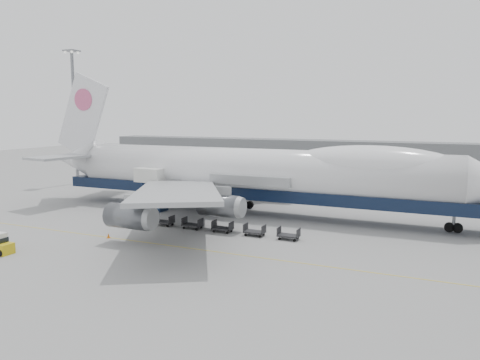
% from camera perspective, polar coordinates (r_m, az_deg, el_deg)
% --- Properties ---
extents(ground, '(260.00, 260.00, 0.00)m').
position_cam_1_polar(ground, '(53.34, -3.47, -6.58)').
color(ground, gray).
rests_on(ground, ground).
extents(apron_line, '(60.00, 0.15, 0.01)m').
position_cam_1_polar(apron_line, '(48.30, -6.80, -8.18)').
color(apron_line, gold).
rests_on(apron_line, ground).
extents(hangar, '(110.00, 8.00, 7.00)m').
position_cam_1_polar(hangar, '(121.03, 7.70, 3.23)').
color(hangar, slate).
rests_on(hangar, ground).
extents(floodlight_mast, '(2.40, 2.40, 25.43)m').
position_cam_1_polar(floodlight_mast, '(95.98, -19.54, 8.05)').
color(floodlight_mast, slate).
rests_on(floodlight_mast, ground).
extents(airliner, '(67.00, 55.30, 19.98)m').
position_cam_1_polar(airliner, '(62.75, 2.07, 0.86)').
color(airliner, white).
rests_on(airliner, ground).
extents(catering_truck, '(4.52, 3.25, 5.97)m').
position_cam_1_polar(catering_truck, '(66.89, -10.84, -0.74)').
color(catering_truck, '#162644').
rests_on(catering_truck, ground).
extents(traffic_cone, '(0.38, 0.38, 0.56)m').
position_cam_1_polar(traffic_cone, '(53.45, -15.75, -6.55)').
color(traffic_cone, orange).
rests_on(traffic_cone, ground).
extents(dolly_0, '(2.30, 1.35, 1.30)m').
position_cam_1_polar(dolly_0, '(57.79, -9.24, -4.99)').
color(dolly_0, '#2D2D30').
rests_on(dolly_0, ground).
extents(dolly_1, '(2.30, 1.35, 1.30)m').
position_cam_1_polar(dolly_1, '(55.75, -5.81, -5.40)').
color(dolly_1, '#2D2D30').
rests_on(dolly_1, ground).
extents(dolly_2, '(2.30, 1.35, 1.30)m').
position_cam_1_polar(dolly_2, '(53.94, -2.13, -5.83)').
color(dolly_2, '#2D2D30').
rests_on(dolly_2, ground).
extents(dolly_3, '(2.30, 1.35, 1.30)m').
position_cam_1_polar(dolly_3, '(52.35, 1.79, -6.25)').
color(dolly_3, '#2D2D30').
rests_on(dolly_3, ground).
extents(dolly_4, '(2.30, 1.35, 1.30)m').
position_cam_1_polar(dolly_4, '(51.03, 5.94, -6.67)').
color(dolly_4, '#2D2D30').
rests_on(dolly_4, ground).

